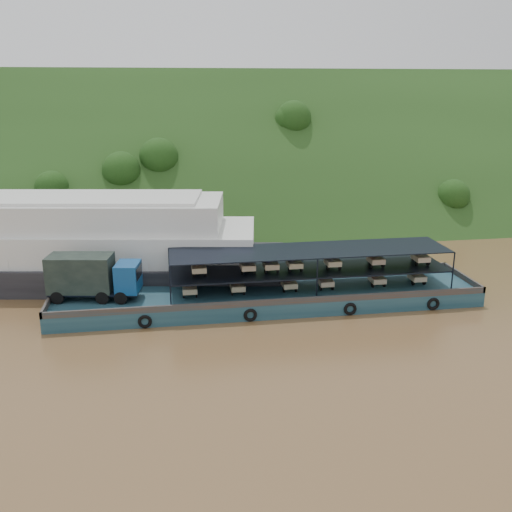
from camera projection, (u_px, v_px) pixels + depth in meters
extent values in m
plane|color=brown|center=(285.00, 301.00, 48.27)|extent=(160.00, 160.00, 0.00)
cube|color=#1C3613|center=(234.00, 212.00, 82.32)|extent=(140.00, 39.60, 39.60)
cube|color=#133343|center=(268.00, 297.00, 47.52)|extent=(35.00, 7.00, 1.20)
cube|color=#592D19|center=(261.00, 275.00, 50.50)|extent=(35.00, 0.20, 0.50)
cube|color=#592D19|center=(276.00, 302.00, 44.06)|extent=(35.00, 0.20, 0.50)
cube|color=#592D19|center=(463.00, 277.00, 49.91)|extent=(0.20, 7.00, 0.50)
cube|color=#592D19|center=(50.00, 299.00, 44.66)|extent=(0.20, 7.00, 0.50)
torus|color=black|center=(145.00, 322.00, 42.67)|extent=(1.06, 0.26, 1.06)
torus|color=black|center=(250.00, 315.00, 43.88)|extent=(1.06, 0.26, 1.06)
torus|color=black|center=(350.00, 309.00, 45.09)|extent=(1.06, 0.26, 1.06)
torus|color=black|center=(433.00, 304.00, 46.14)|extent=(1.06, 0.26, 1.06)
cylinder|color=black|center=(57.00, 297.00, 44.28)|extent=(1.08, 0.52, 1.03)
cylinder|color=black|center=(66.00, 288.00, 46.35)|extent=(1.08, 0.52, 1.03)
cylinder|color=black|center=(102.00, 298.00, 44.25)|extent=(1.08, 0.52, 1.03)
cylinder|color=black|center=(109.00, 288.00, 46.33)|extent=(1.08, 0.52, 1.03)
cylinder|color=black|center=(121.00, 298.00, 44.24)|extent=(1.08, 0.52, 1.03)
cylinder|color=black|center=(127.00, 288.00, 46.32)|extent=(1.08, 0.52, 1.03)
cube|color=black|center=(95.00, 291.00, 45.25)|extent=(7.29, 3.39, 0.21)
cube|color=navy|center=(128.00, 277.00, 44.89)|extent=(2.13, 2.73, 2.27)
cube|color=black|center=(139.00, 272.00, 44.77)|extent=(0.40, 2.04, 0.93)
cube|color=black|center=(81.00, 273.00, 44.83)|extent=(5.29, 3.25, 2.89)
cube|color=black|center=(309.00, 269.00, 47.40)|extent=(23.00, 5.00, 0.12)
cube|color=black|center=(310.00, 250.00, 46.93)|extent=(23.00, 5.00, 0.08)
cylinder|color=black|center=(170.00, 287.00, 43.31)|extent=(0.12, 0.12, 3.30)
cylinder|color=black|center=(169.00, 267.00, 48.04)|extent=(0.12, 0.12, 3.30)
cylinder|color=black|center=(317.00, 279.00, 45.04)|extent=(0.12, 0.12, 3.30)
cylinder|color=black|center=(302.00, 261.00, 49.77)|extent=(0.12, 0.12, 3.30)
cylinder|color=black|center=(453.00, 272.00, 46.78)|extent=(0.12, 0.12, 3.30)
cylinder|color=black|center=(426.00, 255.00, 51.51)|extent=(0.12, 0.12, 3.30)
cylinder|color=black|center=(189.00, 287.00, 47.29)|extent=(0.12, 0.52, 0.52)
cylinder|color=black|center=(184.00, 295.00, 45.52)|extent=(0.14, 0.52, 0.52)
cylinder|color=black|center=(196.00, 294.00, 45.67)|extent=(0.14, 0.52, 0.52)
cube|color=beige|center=(190.00, 289.00, 45.83)|extent=(1.15, 1.50, 0.44)
cube|color=red|center=(189.00, 282.00, 46.86)|extent=(0.55, 0.80, 0.80)
cube|color=red|center=(189.00, 277.00, 46.53)|extent=(0.50, 0.10, 0.10)
cylinder|color=black|center=(235.00, 285.00, 47.88)|extent=(0.12, 0.52, 0.52)
cylinder|color=black|center=(232.00, 292.00, 46.10)|extent=(0.14, 0.52, 0.52)
cylinder|color=black|center=(244.00, 292.00, 46.25)|extent=(0.14, 0.52, 0.52)
cube|color=#C9B88E|center=(238.00, 287.00, 46.41)|extent=(1.15, 1.50, 0.44)
cube|color=red|center=(236.00, 280.00, 47.45)|extent=(0.55, 0.80, 0.80)
cube|color=red|center=(236.00, 275.00, 47.12)|extent=(0.50, 0.10, 0.10)
cylinder|color=black|center=(285.00, 282.00, 48.53)|extent=(0.12, 0.52, 0.52)
cylinder|color=black|center=(284.00, 290.00, 46.75)|extent=(0.14, 0.52, 0.52)
cylinder|color=black|center=(296.00, 289.00, 46.90)|extent=(0.14, 0.52, 0.52)
cube|color=#C4B58A|center=(289.00, 284.00, 47.06)|extent=(1.15, 1.50, 0.44)
cube|color=red|center=(286.00, 277.00, 48.10)|extent=(0.55, 0.80, 0.80)
cube|color=red|center=(287.00, 273.00, 47.77)|extent=(0.50, 0.10, 0.10)
cylinder|color=black|center=(321.00, 280.00, 49.00)|extent=(0.12, 0.52, 0.52)
cylinder|color=black|center=(321.00, 287.00, 47.22)|extent=(0.14, 0.52, 0.52)
cylinder|color=black|center=(332.00, 287.00, 47.37)|extent=(0.14, 0.52, 0.52)
cube|color=beige|center=(325.00, 282.00, 47.53)|extent=(1.15, 1.50, 0.44)
cube|color=red|center=(322.00, 276.00, 48.57)|extent=(0.55, 0.80, 0.80)
cube|color=red|center=(323.00, 271.00, 48.23)|extent=(0.50, 0.10, 0.10)
cylinder|color=black|center=(371.00, 277.00, 49.68)|extent=(0.12, 0.52, 0.52)
cylinder|color=black|center=(373.00, 285.00, 47.90)|extent=(0.14, 0.52, 0.52)
cylinder|color=black|center=(384.00, 284.00, 48.05)|extent=(0.14, 0.52, 0.52)
cube|color=beige|center=(377.00, 279.00, 48.21)|extent=(1.15, 1.50, 0.44)
cube|color=red|center=(373.00, 273.00, 49.25)|extent=(0.55, 0.80, 0.80)
cube|color=red|center=(374.00, 268.00, 48.91)|extent=(0.50, 0.10, 0.10)
cylinder|color=black|center=(410.00, 275.00, 50.22)|extent=(0.12, 0.52, 0.52)
cylinder|color=black|center=(413.00, 282.00, 48.44)|extent=(0.14, 0.52, 0.52)
cylinder|color=black|center=(424.00, 282.00, 48.59)|extent=(0.14, 0.52, 0.52)
cube|color=beige|center=(417.00, 277.00, 48.75)|extent=(1.15, 1.50, 0.44)
cube|color=#AB270B|center=(412.00, 271.00, 49.79)|extent=(0.55, 0.80, 0.80)
cube|color=#AB270B|center=(413.00, 266.00, 49.46)|extent=(0.50, 0.10, 0.10)
cylinder|color=black|center=(198.00, 267.00, 46.92)|extent=(0.12, 0.52, 0.52)
cylinder|color=black|center=(193.00, 274.00, 45.14)|extent=(0.14, 0.52, 0.52)
cylinder|color=black|center=(206.00, 274.00, 45.29)|extent=(0.14, 0.52, 0.52)
cube|color=#C6B58C|center=(199.00, 268.00, 45.45)|extent=(1.15, 1.50, 0.44)
cube|color=#B3270B|center=(198.00, 262.00, 46.49)|extent=(0.55, 0.80, 0.80)
cube|color=#B3270B|center=(198.00, 257.00, 46.16)|extent=(0.50, 0.10, 0.10)
cylinder|color=black|center=(245.00, 265.00, 47.52)|extent=(0.12, 0.52, 0.52)
cylinder|color=black|center=(242.00, 272.00, 45.74)|extent=(0.14, 0.52, 0.52)
cylinder|color=black|center=(254.00, 271.00, 45.89)|extent=(0.14, 0.52, 0.52)
cube|color=#C3AC89|center=(248.00, 266.00, 46.05)|extent=(1.15, 1.50, 0.44)
cube|color=navy|center=(246.00, 260.00, 47.08)|extent=(0.55, 0.80, 0.80)
cube|color=navy|center=(246.00, 255.00, 46.75)|extent=(0.50, 0.10, 0.10)
cylinder|color=black|center=(291.00, 263.00, 48.10)|extent=(0.12, 0.52, 0.52)
cylinder|color=black|center=(289.00, 269.00, 46.32)|extent=(0.14, 0.52, 0.52)
cylinder|color=black|center=(301.00, 269.00, 46.47)|extent=(0.14, 0.52, 0.52)
cube|color=#C9BD8E|center=(294.00, 264.00, 46.63)|extent=(1.15, 1.50, 0.44)
cube|color=navy|center=(291.00, 258.00, 47.67)|extent=(0.55, 0.80, 0.80)
cube|color=navy|center=(292.00, 253.00, 47.33)|extent=(0.50, 0.10, 0.10)
cylinder|color=black|center=(328.00, 261.00, 48.59)|extent=(0.12, 0.52, 0.52)
cylinder|color=black|center=(328.00, 267.00, 46.81)|extent=(0.14, 0.52, 0.52)
cylinder|color=black|center=(340.00, 267.00, 46.96)|extent=(0.14, 0.52, 0.52)
cube|color=beige|center=(333.00, 262.00, 47.12)|extent=(1.15, 1.50, 0.44)
cube|color=navy|center=(329.00, 256.00, 48.16)|extent=(0.55, 0.80, 0.80)
cube|color=navy|center=(330.00, 251.00, 47.82)|extent=(0.50, 0.10, 0.10)
cylinder|color=black|center=(370.00, 259.00, 49.15)|extent=(0.12, 0.52, 0.52)
cylinder|color=black|center=(371.00, 265.00, 47.38)|extent=(0.14, 0.52, 0.52)
cylinder|color=black|center=(383.00, 265.00, 47.53)|extent=(0.14, 0.52, 0.52)
cube|color=tan|center=(376.00, 260.00, 47.68)|extent=(1.15, 1.50, 0.44)
cube|color=red|center=(371.00, 254.00, 48.72)|extent=(0.55, 0.80, 0.80)
cube|color=red|center=(372.00, 249.00, 48.39)|extent=(0.50, 0.10, 0.10)
cylinder|color=black|center=(413.00, 257.00, 49.76)|extent=(0.12, 0.52, 0.52)
cylinder|color=black|center=(417.00, 263.00, 47.98)|extent=(0.14, 0.52, 0.52)
cylinder|color=black|center=(428.00, 262.00, 48.13)|extent=(0.14, 0.52, 0.52)
cube|color=beige|center=(421.00, 258.00, 48.29)|extent=(1.15, 1.50, 0.44)
cube|color=beige|center=(415.00, 252.00, 49.32)|extent=(0.55, 0.80, 0.80)
cube|color=beige|center=(417.00, 247.00, 48.99)|extent=(0.50, 0.10, 0.10)
cylinder|color=black|center=(268.00, 264.00, 47.80)|extent=(0.12, 0.52, 0.52)
cylinder|color=black|center=(266.00, 271.00, 46.02)|extent=(0.14, 0.52, 0.52)
cylinder|color=black|center=(278.00, 270.00, 46.18)|extent=(0.14, 0.52, 0.52)
cube|color=#C3AC89|center=(271.00, 265.00, 46.33)|extent=(1.15, 1.50, 0.44)
cube|color=navy|center=(268.00, 259.00, 47.37)|extent=(0.55, 0.80, 0.80)
cube|color=navy|center=(269.00, 254.00, 47.04)|extent=(0.50, 0.10, 0.10)
cube|color=black|center=(73.00, 268.00, 53.01)|extent=(40.67, 16.09, 2.38)
cube|color=silver|center=(70.00, 242.00, 52.27)|extent=(34.65, 14.17, 2.77)
cube|color=silver|center=(68.00, 213.00, 51.51)|extent=(28.63, 12.24, 2.57)
cube|color=silver|center=(66.00, 198.00, 51.09)|extent=(24.56, 10.63, 0.30)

